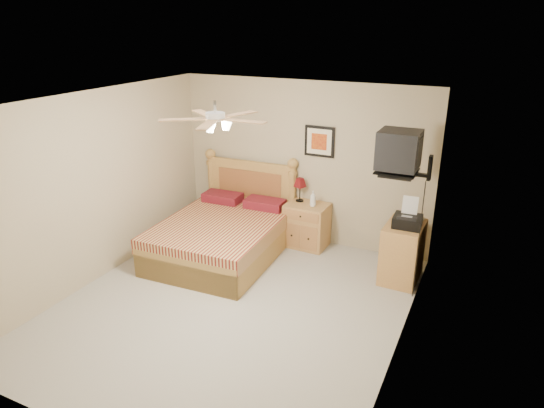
{
  "coord_description": "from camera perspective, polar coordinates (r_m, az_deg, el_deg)",
  "views": [
    {
      "loc": [
        2.65,
        -4.42,
        3.31
      ],
      "look_at": [
        0.12,
        0.9,
        1.06
      ],
      "focal_mm": 32.0,
      "sensor_mm": 36.0,
      "label": 1
    }
  ],
  "objects": [
    {
      "name": "floor",
      "position": [
        6.13,
        -4.75,
        -11.88
      ],
      "size": [
        4.5,
        4.5,
        0.0
      ],
      "primitive_type": "plane",
      "color": "#9E998E",
      "rests_on": "ground"
    },
    {
      "name": "ceiling",
      "position": [
        5.22,
        -5.57,
        11.87
      ],
      "size": [
        4.0,
        4.5,
        0.04
      ],
      "primitive_type": "cube",
      "color": "white",
      "rests_on": "ground"
    },
    {
      "name": "wall_back",
      "position": [
        7.47,
        3.62,
        4.84
      ],
      "size": [
        4.0,
        0.04,
        2.5
      ],
      "primitive_type": "cube",
      "color": "tan",
      "rests_on": "ground"
    },
    {
      "name": "wall_front",
      "position": [
        4.0,
        -21.93,
        -11.79
      ],
      "size": [
        4.0,
        0.04,
        2.5
      ],
      "primitive_type": "cube",
      "color": "tan",
      "rests_on": "ground"
    },
    {
      "name": "wall_left",
      "position": [
        6.74,
        -19.97,
        1.8
      ],
      "size": [
        0.04,
        4.5,
        2.5
      ],
      "primitive_type": "cube",
      "color": "tan",
      "rests_on": "ground"
    },
    {
      "name": "wall_right",
      "position": [
        4.92,
        15.48,
        -4.66
      ],
      "size": [
        0.04,
        4.5,
        2.5
      ],
      "primitive_type": "cube",
      "color": "tan",
      "rests_on": "ground"
    },
    {
      "name": "bed",
      "position": [
        7.05,
        -6.12,
        -1.25
      ],
      "size": [
        1.65,
        2.12,
        1.33
      ],
      "primitive_type": null,
      "rotation": [
        0.0,
        0.0,
        0.04
      ],
      "color": "#AA7C40",
      "rests_on": "ground"
    },
    {
      "name": "nightstand",
      "position": [
        7.5,
        4.11,
        -2.5
      ],
      "size": [
        0.65,
        0.49,
        0.68
      ],
      "primitive_type": "cube",
      "rotation": [
        0.0,
        0.0,
        -0.03
      ],
      "color": "tan",
      "rests_on": "ground"
    },
    {
      "name": "table_lamp",
      "position": [
        7.44,
        3.3,
        1.7
      ],
      "size": [
        0.27,
        0.27,
        0.37
      ],
      "primitive_type": null,
      "rotation": [
        0.0,
        0.0,
        0.43
      ],
      "color": "#600D11",
      "rests_on": "nightstand"
    },
    {
      "name": "lotion_bottle",
      "position": [
        7.27,
        4.84,
        0.63
      ],
      "size": [
        0.1,
        0.1,
        0.24
      ],
      "primitive_type": "imported",
      "rotation": [
        0.0,
        0.0,
        0.06
      ],
      "color": "white",
      "rests_on": "nightstand"
    },
    {
      "name": "framed_picture",
      "position": [
        7.27,
        5.61,
        7.34
      ],
      "size": [
        0.46,
        0.04,
        0.46
      ],
      "primitive_type": "cube",
      "color": "black",
      "rests_on": "wall_back"
    },
    {
      "name": "dresser",
      "position": [
        6.74,
        15.08,
        -5.48
      ],
      "size": [
        0.49,
        0.69,
        0.8
      ],
      "primitive_type": "cube",
      "rotation": [
        0.0,
        0.0,
        -0.03
      ],
      "color": "#AE7244",
      "rests_on": "ground"
    },
    {
      "name": "fax_machine",
      "position": [
        6.45,
        15.74,
        -1.03
      ],
      "size": [
        0.37,
        0.39,
        0.37
      ],
      "primitive_type": null,
      "rotation": [
        0.0,
        0.0,
        0.04
      ],
      "color": "black",
      "rests_on": "dresser"
    },
    {
      "name": "magazine_lower",
      "position": [
        6.78,
        15.67,
        -1.55
      ],
      "size": [
        0.27,
        0.32,
        0.03
      ],
      "primitive_type": "imported",
      "rotation": [
        0.0,
        0.0,
        -0.33
      ],
      "color": "tan",
      "rests_on": "dresser"
    },
    {
      "name": "magazine_upper",
      "position": [
        6.79,
        15.94,
        -1.33
      ],
      "size": [
        0.21,
        0.27,
        0.02
      ],
      "primitive_type": "imported",
      "rotation": [
        0.0,
        0.0,
        0.12
      ],
      "color": "gray",
      "rests_on": "magazine_lower"
    },
    {
      "name": "wall_tv",
      "position": [
        6.02,
        16.07,
        5.65
      ],
      "size": [
        0.56,
        0.46,
        0.58
      ],
      "primitive_type": null,
      "color": "black",
      "rests_on": "wall_right"
    },
    {
      "name": "ceiling_fan",
      "position": [
        5.08,
        -6.68,
        9.97
      ],
      "size": [
        1.14,
        1.14,
        0.28
      ],
      "primitive_type": null,
      "color": "silver",
      "rests_on": "ceiling"
    }
  ]
}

